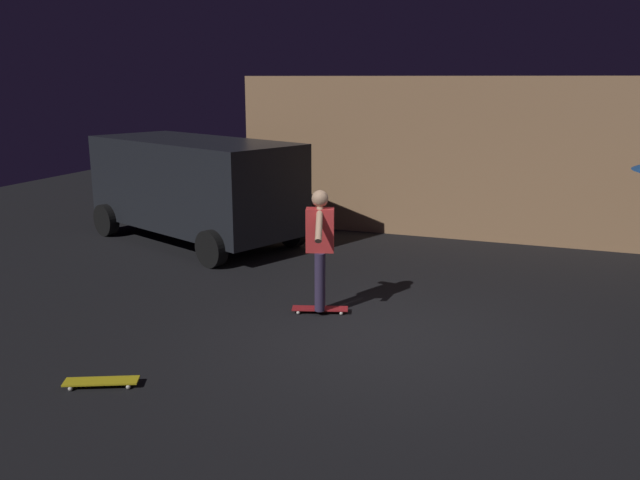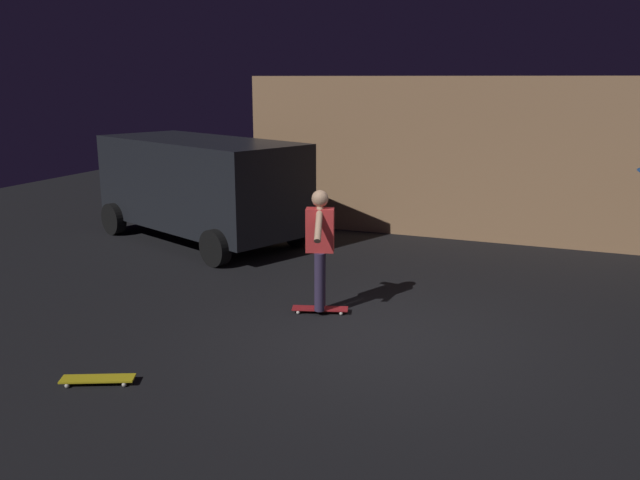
{
  "view_description": "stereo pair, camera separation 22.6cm",
  "coord_description": "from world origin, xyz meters",
  "px_view_note": "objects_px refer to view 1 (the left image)",
  "views": [
    {
      "loc": [
        1.87,
        -7.69,
        3.21
      ],
      "look_at": [
        -1.16,
        0.6,
        1.05
      ],
      "focal_mm": 37.38,
      "sensor_mm": 36.0,
      "label": 1
    },
    {
      "loc": [
        2.08,
        -7.61,
        3.21
      ],
      "look_at": [
        -1.16,
        0.6,
        1.05
      ],
      "focal_mm": 37.38,
      "sensor_mm": 36.0,
      "label": 2
    }
  ],
  "objects_px": {
    "skateboard_ridden": "(320,309)",
    "skater": "(320,241)",
    "skateboard_spare": "(101,382)",
    "parked_van": "(194,184)"
  },
  "relations": [
    {
      "from": "skateboard_ridden",
      "to": "skater",
      "type": "height_order",
      "value": "skater"
    },
    {
      "from": "skateboard_spare",
      "to": "skater",
      "type": "height_order",
      "value": "skater"
    },
    {
      "from": "skateboard_ridden",
      "to": "skater",
      "type": "xyz_separation_m",
      "value": [
        -0.0,
        0.0,
        0.98
      ]
    },
    {
      "from": "parked_van",
      "to": "skateboard_ridden",
      "type": "relative_size",
      "value": 6.19
    },
    {
      "from": "skateboard_ridden",
      "to": "skateboard_spare",
      "type": "distance_m",
      "value": 3.27
    },
    {
      "from": "skateboard_spare",
      "to": "parked_van",
      "type": "bearing_deg",
      "value": 111.51
    },
    {
      "from": "parked_van",
      "to": "skateboard_spare",
      "type": "height_order",
      "value": "parked_van"
    },
    {
      "from": "skateboard_spare",
      "to": "skater",
      "type": "xyz_separation_m",
      "value": [
        1.4,
        2.96,
        0.98
      ]
    },
    {
      "from": "parked_van",
      "to": "skateboard_ridden",
      "type": "bearing_deg",
      "value": -39.43
    },
    {
      "from": "parked_van",
      "to": "skateboard_spare",
      "type": "distance_m",
      "value": 6.63
    }
  ]
}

